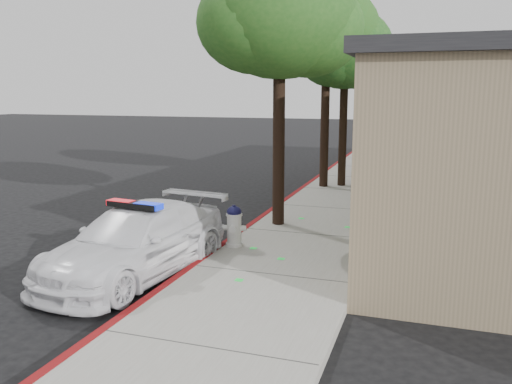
% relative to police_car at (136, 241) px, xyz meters
% --- Properties ---
extents(ground, '(120.00, 120.00, 0.00)m').
position_rel_police_car_xyz_m(ground, '(0.91, 0.44, -0.66)').
color(ground, black).
rests_on(ground, ground).
extents(sidewalk, '(3.20, 60.00, 0.15)m').
position_rel_police_car_xyz_m(sidewalk, '(2.51, 3.44, -0.59)').
color(sidewalk, gray).
rests_on(sidewalk, ground).
extents(red_curb, '(0.14, 60.00, 0.16)m').
position_rel_police_car_xyz_m(red_curb, '(0.97, 3.44, -0.58)').
color(red_curb, maroon).
rests_on(red_curb, ground).
extents(police_car, '(2.39, 4.72, 1.43)m').
position_rel_police_car_xyz_m(police_car, '(0.00, 0.00, 0.00)').
color(police_car, white).
rests_on(police_car, ground).
extents(fire_hydrant, '(0.52, 0.45, 0.91)m').
position_rel_police_car_xyz_m(fire_hydrant, '(1.26, 1.93, -0.06)').
color(fire_hydrant, silver).
rests_on(fire_hydrant, sidewalk).
extents(street_tree_near, '(3.89, 3.66, 6.70)m').
position_rel_police_car_xyz_m(street_tree_near, '(1.62, 4.15, 4.49)').
color(street_tree_near, black).
rests_on(street_tree_near, sidewalk).
extents(street_tree_mid, '(3.81, 3.58, 6.83)m').
position_rel_police_car_xyz_m(street_tree_mid, '(1.62, 9.99, 4.64)').
color(street_tree_mid, black).
rests_on(street_tree_mid, sidewalk).
extents(street_tree_far, '(3.41, 3.26, 6.15)m').
position_rel_police_car_xyz_m(street_tree_far, '(2.22, 10.31, 4.11)').
color(street_tree_far, black).
rests_on(street_tree_far, sidewalk).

